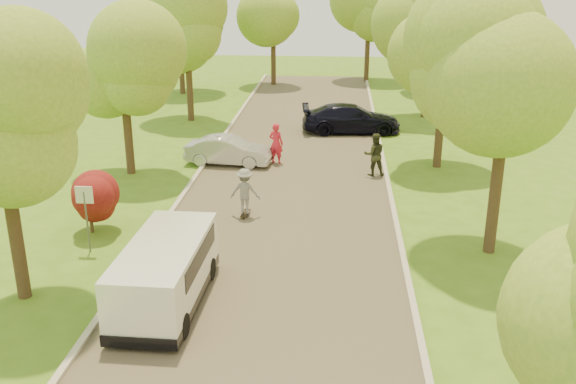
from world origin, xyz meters
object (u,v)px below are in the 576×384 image
(minivan, at_px, (166,272))
(silver_sedan, at_px, (229,151))
(street_sign, at_px, (85,205))
(person_olive, at_px, (374,154))
(longboard, at_px, (245,213))
(skateboarder, at_px, (245,191))
(dark_sedan, at_px, (351,119))
(person_striped, at_px, (276,143))

(minivan, relative_size, silver_sedan, 1.23)
(street_sign, xyz_separation_m, person_olive, (9.31, 8.50, -0.63))
(silver_sedan, xyz_separation_m, longboard, (1.64, -6.20, -0.55))
(silver_sedan, distance_m, skateboarder, 6.42)
(street_sign, relative_size, minivan, 0.46)
(minivan, height_order, skateboarder, skateboarder)
(dark_sedan, distance_m, person_striped, 6.91)
(street_sign, xyz_separation_m, person_striped, (4.96, 9.94, -0.63))
(dark_sedan, bearing_deg, street_sign, 147.30)
(street_sign, height_order, longboard, street_sign)
(dark_sedan, xyz_separation_m, person_olive, (0.89, -7.41, 0.17))
(dark_sedan, bearing_deg, skateboarder, 157.69)
(dark_sedan, bearing_deg, minivan, 160.08)
(minivan, height_order, person_striped, person_striped)
(street_sign, distance_m, minivan, 4.55)
(person_olive, bearing_deg, skateboarder, 38.23)
(street_sign, bearing_deg, dark_sedan, 62.13)
(longboard, relative_size, person_striped, 0.47)
(minivan, xyz_separation_m, dark_sedan, (5.11, 18.98, -0.17))
(silver_sedan, bearing_deg, dark_sedan, -35.78)
(person_olive, bearing_deg, street_sign, 34.11)
(person_striped, distance_m, person_olive, 4.58)
(skateboarder, relative_size, person_striped, 0.89)
(silver_sedan, xyz_separation_m, skateboarder, (1.64, -6.20, 0.30))
(longboard, bearing_deg, dark_sedan, -103.94)
(longboard, bearing_deg, street_sign, 40.80)
(street_sign, bearing_deg, person_olive, 42.41)
(longboard, relative_size, skateboarder, 0.52)
(longboard, distance_m, skateboarder, 0.85)
(longboard, height_order, person_olive, person_olive)
(street_sign, distance_m, dark_sedan, 18.02)
(silver_sedan, relative_size, person_olive, 2.08)
(person_striped, bearing_deg, longboard, 106.75)
(skateboarder, xyz_separation_m, person_olive, (4.83, 5.10, -0.01))
(minivan, bearing_deg, street_sign, 138.35)
(skateboarder, xyz_separation_m, person_striped, (0.48, 6.53, -0.01))
(longboard, height_order, skateboarder, skateboarder)
(dark_sedan, height_order, longboard, dark_sedan)
(street_sign, xyz_separation_m, skateboarder, (4.48, 3.41, -0.62))
(minivan, bearing_deg, skateboarder, 80.88)
(street_sign, distance_m, person_striped, 11.12)
(silver_sedan, xyz_separation_m, person_olive, (6.48, -1.11, 0.29))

